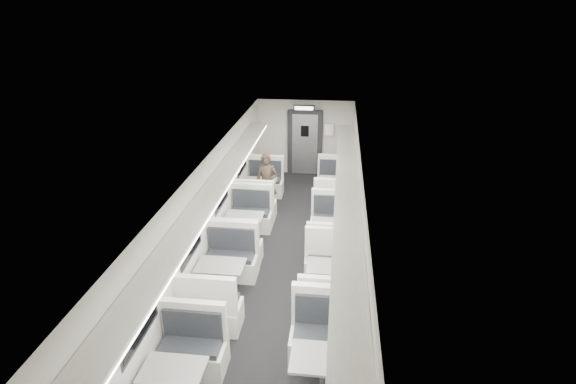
% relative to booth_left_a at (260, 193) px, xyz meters
% --- Properties ---
extents(room, '(3.24, 12.24, 2.64)m').
position_rel_booth_left_a_xyz_m(room, '(1.00, -3.34, 0.82)').
color(room, black).
rests_on(room, ground).
extents(booth_left_a, '(1.04, 2.12, 1.13)m').
position_rel_booth_left_a_xyz_m(booth_left_a, '(0.00, 0.00, 0.00)').
color(booth_left_a, white).
rests_on(booth_left_a, room).
extents(booth_left_b, '(1.03, 2.09, 1.12)m').
position_rel_booth_left_a_xyz_m(booth_left_b, '(0.00, -2.15, -0.00)').
color(booth_left_b, white).
rests_on(booth_left_b, room).
extents(booth_left_c, '(1.06, 2.15, 1.15)m').
position_rel_booth_left_a_xyz_m(booth_left_c, '(0.00, -4.25, 0.01)').
color(booth_left_c, white).
rests_on(booth_left_c, room).
extents(booth_right_a, '(1.02, 2.07, 1.11)m').
position_rel_booth_left_a_xyz_m(booth_right_a, '(2.00, 0.36, -0.01)').
color(booth_right_a, white).
rests_on(booth_right_a, room).
extents(booth_right_b, '(1.04, 2.11, 1.13)m').
position_rel_booth_left_a_xyz_m(booth_right_b, '(2.00, -2.30, -0.00)').
color(booth_right_b, white).
rests_on(booth_right_b, room).
extents(booth_right_c, '(1.02, 2.07, 1.11)m').
position_rel_booth_left_a_xyz_m(booth_right_c, '(2.00, -4.00, -0.01)').
color(booth_right_c, white).
rests_on(booth_right_c, room).
extents(booth_right_d, '(1.12, 2.28, 1.22)m').
position_rel_booth_left_a_xyz_m(booth_right_d, '(2.00, -6.41, 0.03)').
color(booth_right_d, white).
rests_on(booth_right_d, room).
extents(passenger, '(0.61, 0.42, 1.59)m').
position_rel_booth_left_a_xyz_m(passenger, '(0.23, -0.29, 0.42)').
color(passenger, black).
rests_on(passenger, room).
extents(window_a, '(0.02, 1.18, 0.84)m').
position_rel_booth_left_a_xyz_m(window_a, '(-0.49, 0.06, 0.97)').
color(window_a, black).
rests_on(window_a, room).
extents(window_b, '(0.02, 1.18, 0.84)m').
position_rel_booth_left_a_xyz_m(window_b, '(-0.49, -2.14, 0.97)').
color(window_b, black).
rests_on(window_b, room).
extents(window_c, '(0.02, 1.18, 0.84)m').
position_rel_booth_left_a_xyz_m(window_c, '(-0.49, -4.34, 0.97)').
color(window_c, black).
rests_on(window_c, room).
extents(window_d, '(0.02, 1.18, 0.84)m').
position_rel_booth_left_a_xyz_m(window_d, '(-0.49, -6.54, 0.97)').
color(window_d, black).
rests_on(window_d, room).
extents(luggage_rack_left, '(0.46, 10.40, 0.09)m').
position_rel_booth_left_a_xyz_m(luggage_rack_left, '(-0.24, -3.64, 1.54)').
color(luggage_rack_left, white).
rests_on(luggage_rack_left, room).
extents(luggage_rack_right, '(0.46, 10.40, 0.09)m').
position_rel_booth_left_a_xyz_m(luggage_rack_right, '(2.24, -3.64, 1.54)').
color(luggage_rack_right, white).
rests_on(luggage_rack_right, room).
extents(vestibule_door, '(1.10, 0.13, 2.10)m').
position_rel_booth_left_a_xyz_m(vestibule_door, '(1.00, 2.60, 0.66)').
color(vestibule_door, black).
rests_on(vestibule_door, room).
extents(exit_sign, '(0.62, 0.12, 0.16)m').
position_rel_booth_left_a_xyz_m(exit_sign, '(1.00, 2.11, 1.90)').
color(exit_sign, black).
rests_on(exit_sign, room).
extents(wall_notice, '(0.32, 0.02, 0.40)m').
position_rel_booth_left_a_xyz_m(wall_notice, '(1.75, 2.58, 1.12)').
color(wall_notice, white).
rests_on(wall_notice, room).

